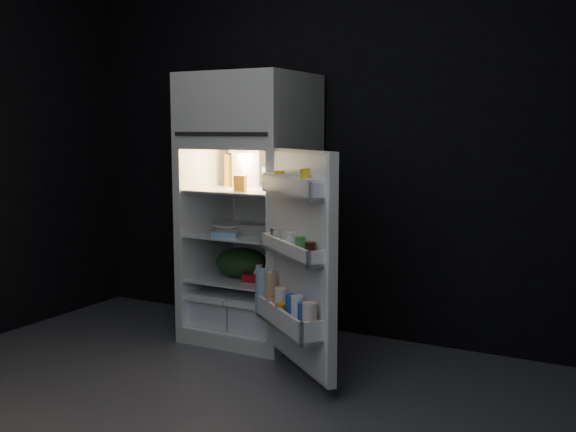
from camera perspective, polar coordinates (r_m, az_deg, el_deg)
The scene contains 17 objects.
floor at distance 3.49m, azimuth -8.41°, elevation -16.73°, with size 4.00×3.40×0.00m, color #525258.
wall_back at distance 4.66m, azimuth 3.93°, elevation 6.50°, with size 4.00×0.00×2.70m, color black.
refrigerator at distance 4.55m, azimuth -3.08°, elevation 1.50°, with size 0.76×0.71×1.78m.
fridge_door at distance 3.74m, azimuth 0.83°, elevation -4.01°, with size 0.68×0.60×1.22m.
milk_jug at distance 4.58m, azimuth -3.61°, elevation 3.93°, with size 0.13×0.13×0.24m, color white.
mayo_jar at distance 4.51m, azimuth -1.58°, elevation 3.26°, with size 0.10×0.10×0.14m, color #1F45AA.
jam_jar at distance 4.46m, azimuth -1.24°, elevation 3.14°, with size 0.09×0.09×0.13m, color black.
amber_bottle at distance 4.68m, azimuth -4.92°, elevation 3.87°, with size 0.08×0.08×0.22m, color gold.
small_carton at distance 4.33m, azimuth -4.06°, elevation 2.79°, with size 0.07×0.05×0.10m, color #C47E17.
egg_carton at distance 4.44m, azimuth -2.33°, elevation -1.16°, with size 0.29×0.11×0.07m, color gray.
pie at distance 4.64m, azimuth -4.53°, elevation -1.00°, with size 0.27×0.27×0.04m, color tan.
flat_package at distance 4.34m, azimuth -5.31°, elevation -1.60°, with size 0.17×0.08×0.04m, color #82AFC9.
wrapped_pkg at distance 4.56m, azimuth 0.35°, elevation -1.07°, with size 0.12×0.10×0.05m, color beige.
produce_bag at distance 4.57m, azimuth -3.95°, elevation -3.94°, with size 0.36×0.31×0.20m, color #193815.
yogurt_tray at distance 4.45m, azimuth -1.93°, elevation -5.22°, with size 0.28×0.15×0.05m, color #A00D15.
small_can_red at distance 4.67m, azimuth -1.18°, elevation -4.36°, with size 0.07×0.07×0.09m, color #A00D15.
small_can_silver at distance 4.60m, azimuth 0.82°, elevation -4.53°, with size 0.07×0.07×0.09m, color white.
Camera 1 is at (1.93, -2.54, 1.43)m, focal length 42.00 mm.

